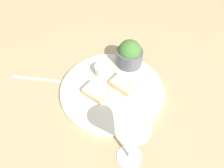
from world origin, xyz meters
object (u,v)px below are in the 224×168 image
cheese_toast_far (96,91)px  wine_glass (132,139)px  salad_bowl (129,54)px  sauce_ramekin (103,69)px  cheese_toast_near (124,84)px  fork (36,78)px

cheese_toast_far → wine_glass: (0.23, -0.00, 0.07)m
salad_bowl → sauce_ramekin: bearing=-87.4°
cheese_toast_near → cheese_toast_far: (-0.01, -0.10, -0.00)m
cheese_toast_near → fork: 0.31m
sauce_ramekin → cheese_toast_near: (0.09, 0.04, -0.01)m
sauce_ramekin → salad_bowl: bearing=92.6°
sauce_ramekin → cheese_toast_near: 0.09m
cheese_toast_far → fork: size_ratio=0.58×
cheese_toast_near → cheese_toast_far: same height
wine_glass → fork: size_ratio=0.95×
salad_bowl → sauce_ramekin: 0.11m
cheese_toast_near → wine_glass: 0.25m
fork → wine_glass: bearing=21.2°
cheese_toast_near → wine_glass: (0.21, -0.10, 0.07)m
wine_glass → cheese_toast_far: bearing=179.1°
salad_bowl → sauce_ramekin: salad_bowl is taller
wine_glass → fork: 0.43m
sauce_ramekin → fork: sauce_ramekin is taller
sauce_ramekin → fork: (-0.09, -0.22, -0.03)m
sauce_ramekin → wine_glass: (0.30, -0.06, 0.07)m
salad_bowl → fork: salad_bowl is taller
wine_glass → fork: bearing=-158.8°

